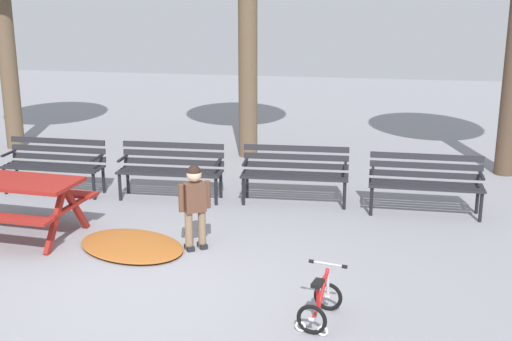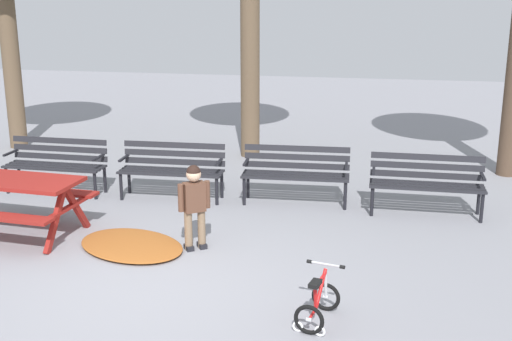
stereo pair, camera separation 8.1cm
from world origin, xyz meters
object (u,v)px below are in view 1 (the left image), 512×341
Objects in this scene: child_standing at (195,200)px; park_bench_far_right at (426,179)px; kids_bicycle at (320,303)px; park_bench_right at (295,170)px; picnic_table at (11,192)px; park_bench_far_left at (55,161)px; park_bench_left at (171,166)px.

park_bench_far_right is at bearing 33.95° from child_standing.
kids_bicycle is at bearing -43.10° from child_standing.
park_bench_right is 2.32m from child_standing.
child_standing is (2.48, -0.03, 0.05)m from picnic_table.
child_standing is (2.82, -1.90, 0.13)m from park_bench_far_left.
park_bench_far_left is 3.41m from child_standing.
park_bench_far_left is 2.62× the size of kids_bicycle.
park_bench_far_left is at bearing -178.21° from park_bench_left.
park_bench_left is 4.42m from kids_bicycle.
park_bench_left is at bearing 179.64° from park_bench_far_right.
park_bench_left is 1.00× the size of park_bench_right.
child_standing reaches higher than park_bench_left.
picnic_table is 1.18× the size of park_bench_left.
park_bench_far_right reaches higher than kids_bicycle.
child_standing reaches higher than park_bench_far_right.
park_bench_right is at bearing 65.19° from child_standing.
picnic_table is 1.75× the size of child_standing.
park_bench_far_right is (3.80, -0.02, 0.00)m from park_bench_left.
park_bench_left is at bearing 115.33° from child_standing.
park_bench_left and park_bench_right have the same top height.
park_bench_far_right is 2.62× the size of kids_bicycle.
park_bench_right is (3.45, 2.07, -0.08)m from picnic_table.
park_bench_right is 3.77m from kids_bicycle.
park_bench_far_left is 1.48× the size of child_standing.
picnic_table is 1.19× the size of park_bench_far_right.
picnic_table is at bearing 179.36° from child_standing.
picnic_table is at bearing -128.81° from park_bench_left.
kids_bicycle is at bearing -37.66° from park_bench_far_left.
park_bench_left is at bearing 126.49° from kids_bicycle.
kids_bicycle is at bearing -108.51° from park_bench_far_right.
child_standing is (-0.97, -2.10, 0.13)m from park_bench_right.
picnic_table is 5.69m from park_bench_far_right.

